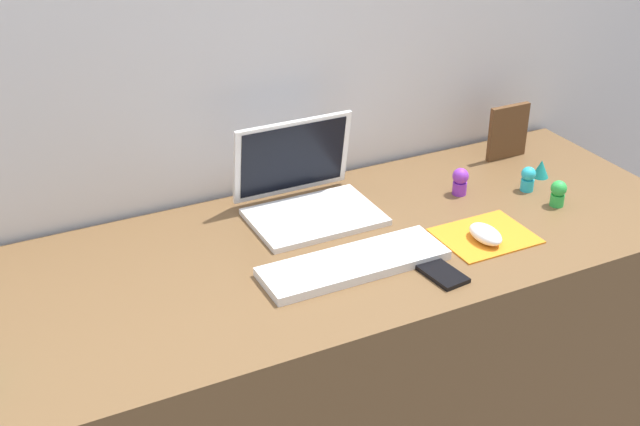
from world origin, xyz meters
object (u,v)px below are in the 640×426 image
Objects in this scene: mouse at (486,234)px; toy_figurine_purple at (460,181)px; keyboard at (354,263)px; cell_phone at (439,271)px; toy_figurine_teal at (541,169)px; toy_figurine_cyan at (528,178)px; picture_frame at (508,132)px; toy_figurine_green at (558,193)px; laptop at (305,190)px.

mouse is 0.24m from toy_figurine_purple.
keyboard reaches higher than cell_phone.
toy_figurine_cyan is at bearing -150.52° from toy_figurine_teal.
keyboard is 5.88× the size of toy_figurine_purple.
cell_phone is at bearing -34.12° from keyboard.
keyboard is at bearing -155.01° from toy_figurine_purple.
toy_figurine_cyan is at bearing -19.61° from toy_figurine_purple.
cell_phone is (-0.17, -0.06, -0.02)m from mouse.
cell_phone is at bearing -131.16° from toy_figurine_purple.
picture_frame reaches higher than toy_figurine_cyan.
toy_figurine_purple is (-0.16, 0.06, 0.00)m from toy_figurine_cyan.
toy_figurine_purple is (-0.24, -0.13, -0.04)m from picture_frame.
toy_figurine_purple is at bearing 138.50° from toy_figurine_green.
toy_figurine_teal is at bearing -88.06° from picture_frame.
toy_figurine_cyan is at bearing -112.29° from picture_frame.
picture_frame is at bearing 33.78° from cell_phone.
keyboard is 0.44m from toy_figurine_purple.
picture_frame is at bearing 47.06° from mouse.
picture_frame is at bearing 27.91° from toy_figurine_purple.
mouse is 1.38× the size of toy_figurine_purple.
toy_figurine_cyan is 0.97× the size of toy_figurine_green.
toy_figurine_teal reaches higher than cell_phone.
cell_phone is 0.57m from toy_figurine_teal.
cell_phone is at bearing -151.16° from toy_figurine_cyan.
mouse is 1.46× the size of toy_figurine_green.
mouse is at bearing -47.16° from laptop.
toy_figurine_green is at bearing 14.37° from mouse.
laptop is 2.00× the size of picture_frame.
cell_phone is 2.00× the size of toy_figurine_cyan.
picture_frame reaches higher than cell_phone.
toy_figurine_green reaches higher than toy_figurine_cyan.
mouse is at bearing -111.08° from toy_figurine_purple.
toy_figurine_teal is at bearing 22.58° from cell_phone.
toy_figurine_teal is at bearing 64.47° from toy_figurine_green.
mouse is (0.31, -0.04, 0.01)m from keyboard.
toy_figurine_cyan is (0.57, 0.13, 0.02)m from keyboard.
toy_figurine_purple reaches higher than toy_figurine_green.
laptop is at bearing 166.02° from toy_figurine_purple.
toy_figurine_cyan is (-0.08, -0.19, -0.04)m from picture_frame.
toy_figurine_green is at bearing -41.50° from toy_figurine_purple.
toy_figurine_teal is (0.50, 0.28, 0.02)m from cell_phone.
picture_frame is 3.16× the size of toy_figurine_teal.
cell_phone is at bearing -151.05° from toy_figurine_teal.
toy_figurine_green is (0.26, 0.07, 0.01)m from mouse.
toy_figurine_teal is 0.25m from toy_figurine_purple.
laptop is at bearing -177.03° from picture_frame.
toy_figurine_cyan reaches higher than cell_phone.
laptop is 6.32× the size of toy_figurine_teal.
laptop is 4.69× the size of toy_figurine_cyan.
keyboard is 0.18m from cell_phone.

